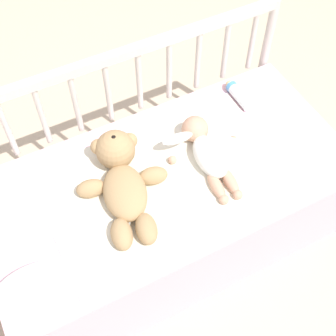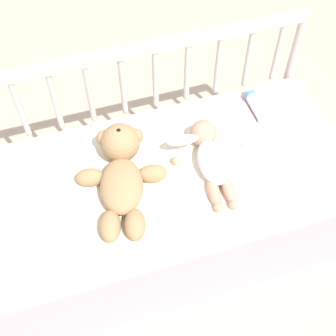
% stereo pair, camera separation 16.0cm
% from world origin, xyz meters
% --- Properties ---
extents(ground_plane, '(12.00, 12.00, 0.00)m').
position_xyz_m(ground_plane, '(0.00, 0.00, 0.00)').
color(ground_plane, '#C6B293').
extents(crib_mattress, '(1.33, 0.65, 0.44)m').
position_xyz_m(crib_mattress, '(0.00, 0.00, 0.22)').
color(crib_mattress, '#EDB7C6').
rests_on(crib_mattress, ground_plane).
extents(crib_rail, '(1.33, 0.04, 0.75)m').
position_xyz_m(crib_rail, '(0.00, 0.35, 0.54)').
color(crib_rail, beige).
rests_on(crib_rail, ground_plane).
extents(blanket, '(0.84, 0.54, 0.01)m').
position_xyz_m(blanket, '(-0.02, -0.02, 0.44)').
color(blanket, silver).
rests_on(blanket, crib_mattress).
extents(teddy_bear, '(0.32, 0.45, 0.14)m').
position_xyz_m(teddy_bear, '(-0.16, 0.03, 0.49)').
color(teddy_bear, tan).
rests_on(teddy_bear, crib_mattress).
extents(baby, '(0.29, 0.37, 0.10)m').
position_xyz_m(baby, '(0.16, 0.01, 0.48)').
color(baby, white).
rests_on(baby, crib_mattress).
extents(small_pillow, '(0.24, 0.13, 0.06)m').
position_xyz_m(small_pillow, '(-0.55, -0.18, 0.47)').
color(small_pillow, white).
rests_on(small_pillow, crib_mattress).
extents(baby_bottle, '(0.05, 0.16, 0.05)m').
position_xyz_m(baby_bottle, '(0.43, 0.21, 0.46)').
color(baby_bottle, white).
rests_on(baby_bottle, crib_mattress).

